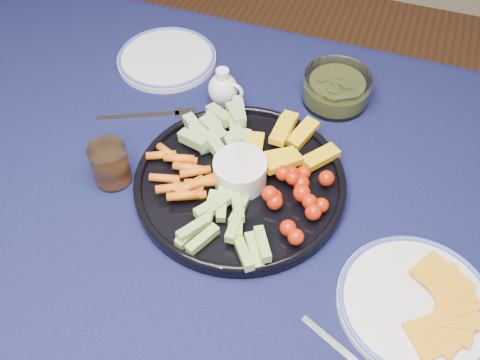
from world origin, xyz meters
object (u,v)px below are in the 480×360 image
(creamer_pitcher, at_px, (223,89))
(pickle_bowl, at_px, (336,89))
(dining_table, at_px, (242,250))
(juice_tumbler, at_px, (111,166))
(side_plate_extra, at_px, (167,58))
(cheese_plate, at_px, (417,302))
(crudite_platter, at_px, (239,178))

(creamer_pitcher, xyz_separation_m, pickle_bowl, (0.21, 0.08, -0.01))
(dining_table, relative_size, juice_tumbler, 21.51)
(dining_table, relative_size, side_plate_extra, 7.88)
(dining_table, bearing_deg, side_plate_extra, 130.56)
(dining_table, height_order, cheese_plate, cheese_plate)
(crudite_platter, relative_size, side_plate_extra, 1.72)
(crudite_platter, distance_m, side_plate_extra, 0.38)
(dining_table, relative_size, pickle_bowl, 12.70)
(crudite_platter, height_order, creamer_pitcher, crudite_platter)
(creamer_pitcher, xyz_separation_m, side_plate_extra, (-0.16, 0.08, -0.03))
(dining_table, distance_m, creamer_pitcher, 0.32)
(cheese_plate, relative_size, juice_tumbler, 2.99)
(creamer_pitcher, bearing_deg, cheese_plate, -37.13)
(cheese_plate, bearing_deg, juice_tumbler, 172.61)
(crudite_platter, bearing_deg, side_plate_extra, 133.87)
(dining_table, distance_m, juice_tumbler, 0.27)
(juice_tumbler, bearing_deg, pickle_bowl, 46.17)
(creamer_pitcher, relative_size, side_plate_extra, 0.38)
(juice_tumbler, bearing_deg, crudite_platter, 15.26)
(pickle_bowl, distance_m, cheese_plate, 0.46)
(pickle_bowl, bearing_deg, juice_tumbler, -133.83)
(dining_table, xyz_separation_m, juice_tumbler, (-0.24, 0.01, 0.12))
(dining_table, distance_m, side_plate_extra, 0.46)
(creamer_pitcher, distance_m, side_plate_extra, 0.18)
(creamer_pitcher, height_order, pickle_bowl, creamer_pitcher)
(crudite_platter, xyz_separation_m, cheese_plate, (0.32, -0.13, -0.01))
(pickle_bowl, height_order, side_plate_extra, pickle_bowl)
(creamer_pitcher, height_order, side_plate_extra, creamer_pitcher)
(dining_table, distance_m, pickle_bowl, 0.37)
(crudite_platter, xyz_separation_m, juice_tumbler, (-0.21, -0.06, 0.01))
(juice_tumbler, bearing_deg, dining_table, -2.51)
(creamer_pitcher, bearing_deg, juice_tumbler, -114.12)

